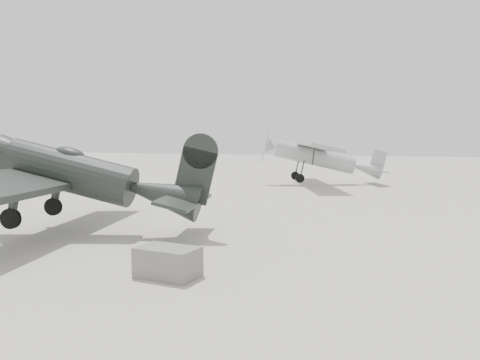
# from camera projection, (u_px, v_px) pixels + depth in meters

# --- Properties ---
(ground) EXTENTS (160.00, 160.00, 0.00)m
(ground) POSITION_uv_depth(u_px,v_px,m) (205.00, 229.00, 17.15)
(ground) COLOR gray
(ground) RESTS_ON ground
(lowwing_monoplane) EXTENTS (8.65, 11.97, 3.85)m
(lowwing_monoplane) POSITION_uv_depth(u_px,v_px,m) (83.00, 176.00, 15.93)
(lowwing_monoplane) COLOR black
(lowwing_monoplane) RESTS_ON ground
(highwing_monoplane) EXTENTS (8.94, 12.24, 3.52)m
(highwing_monoplane) POSITION_uv_depth(u_px,v_px,m) (320.00, 154.00, 33.91)
(highwing_monoplane) COLOR #9DA0A2
(highwing_monoplane) RESTS_ON ground
(equipment_block) EXTENTS (1.53, 1.05, 0.72)m
(equipment_block) POSITION_uv_depth(u_px,v_px,m) (168.00, 262.00, 11.15)
(equipment_block) COLOR slate
(equipment_block) RESTS_ON ground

